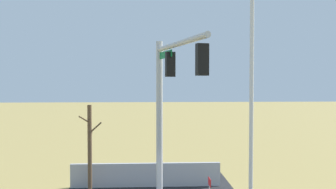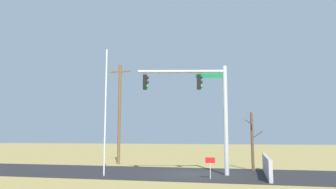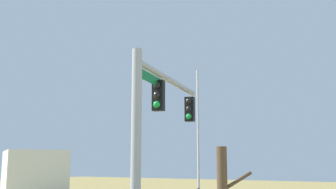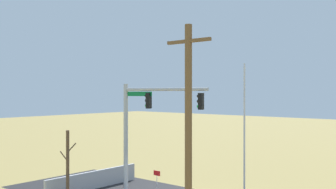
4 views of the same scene
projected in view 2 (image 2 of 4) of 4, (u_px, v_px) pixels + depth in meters
The scene contains 9 objects.
ground_plane at pixel (190, 174), 21.30m from camera, with size 160.00×160.00×0.00m, color #9E894C.
road_surface at pixel (132, 172), 22.22m from camera, with size 28.00×8.00×0.01m, color #232326.
sidewalk_corner at pixel (243, 176), 20.20m from camera, with size 6.00×6.00×0.01m, color #B7B5AD.
retaining_fence at pixel (267, 166), 20.52m from camera, with size 0.20×7.40×1.18m, color #A8A8AD.
signal_mast at pixel (203, 100), 21.05m from camera, with size 5.65×1.47×6.95m.
flagpole at pixel (105, 111), 20.72m from camera, with size 0.10×0.10×8.01m, color silver.
utility_pole at pixel (119, 112), 29.25m from camera, with size 1.90×0.26×8.84m.
bare_tree at pixel (252, 140), 23.44m from camera, with size 1.27×1.02×4.13m.
open_sign at pixel (210, 163), 18.75m from camera, with size 0.56×0.04×1.22m.
Camera 2 is at (3.67, -21.52, 2.43)m, focal length 35.12 mm.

